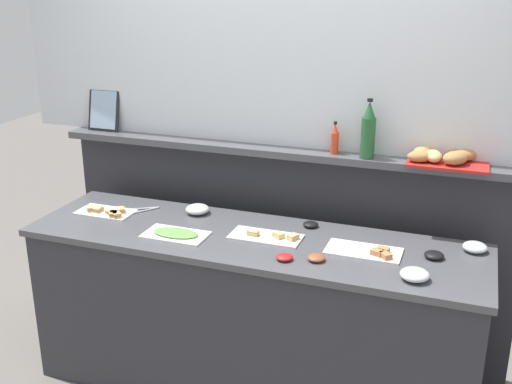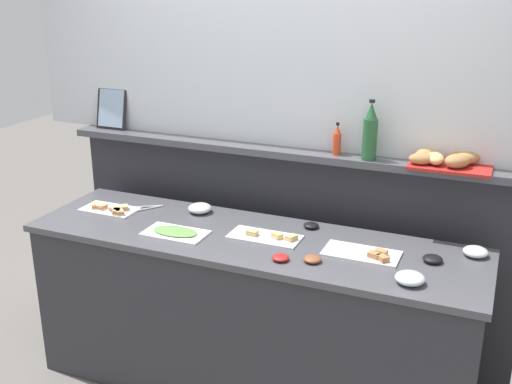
# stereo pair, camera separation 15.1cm
# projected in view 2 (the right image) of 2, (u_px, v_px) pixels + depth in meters

# --- Properties ---
(ground_plane) EXTENTS (12.00, 12.00, 0.00)m
(ground_plane) POSITION_uv_depth(u_px,v_px,m) (287.00, 333.00, 4.00)
(ground_plane) COLOR slate
(buffet_counter) EXTENTS (2.38, 0.67, 0.92)m
(buffet_counter) POSITION_uv_depth(u_px,v_px,m) (251.00, 315.00, 3.32)
(buffet_counter) COLOR #2D2D33
(buffet_counter) RESTS_ON ground_plane
(back_ledge_unit) EXTENTS (2.68, 0.22, 1.28)m
(back_ledge_unit) POSITION_uv_depth(u_px,v_px,m) (284.00, 243.00, 3.70)
(back_ledge_unit) COLOR #2D2D33
(back_ledge_unit) RESTS_ON ground_plane
(upper_wall_panel) EXTENTS (3.28, 0.08, 1.32)m
(upper_wall_panel) POSITION_uv_depth(u_px,v_px,m) (289.00, 25.00, 3.30)
(upper_wall_panel) COLOR silver
(upper_wall_panel) RESTS_ON back_ledge_unit
(sandwich_platter_rear) EXTENTS (0.37, 0.19, 0.04)m
(sandwich_platter_rear) POSITION_uv_depth(u_px,v_px,m) (365.00, 254.00, 2.96)
(sandwich_platter_rear) COLOR white
(sandwich_platter_rear) RESTS_ON buffet_counter
(sandwich_platter_front) EXTENTS (0.32, 0.18, 0.04)m
(sandwich_platter_front) POSITION_uv_depth(u_px,v_px,m) (111.00, 209.00, 3.52)
(sandwich_platter_front) COLOR white
(sandwich_platter_front) RESTS_ON buffet_counter
(sandwich_platter_side) EXTENTS (0.37, 0.17, 0.04)m
(sandwich_platter_side) POSITION_uv_depth(u_px,v_px,m) (267.00, 237.00, 3.15)
(sandwich_platter_side) COLOR silver
(sandwich_platter_side) RESTS_ON buffet_counter
(cold_cuts_platter) EXTENTS (0.33, 0.19, 0.02)m
(cold_cuts_platter) POSITION_uv_depth(u_px,v_px,m) (175.00, 232.00, 3.20)
(cold_cuts_platter) COLOR white
(cold_cuts_platter) RESTS_ON buffet_counter
(glass_bowl_large) EXTENTS (0.12, 0.12, 0.05)m
(glass_bowl_large) POSITION_uv_depth(u_px,v_px,m) (475.00, 252.00, 2.95)
(glass_bowl_large) COLOR silver
(glass_bowl_large) RESTS_ON buffet_counter
(glass_bowl_medium) EXTENTS (0.13, 0.13, 0.05)m
(glass_bowl_medium) POSITION_uv_depth(u_px,v_px,m) (200.00, 209.00, 3.49)
(glass_bowl_medium) COLOR silver
(glass_bowl_medium) RESTS_ON buffet_counter
(glass_bowl_small) EXTENTS (0.13, 0.13, 0.05)m
(glass_bowl_small) POSITION_uv_depth(u_px,v_px,m) (410.00, 279.00, 2.68)
(glass_bowl_small) COLOR silver
(glass_bowl_small) RESTS_ON buffet_counter
(condiment_bowl_dark) EXTENTS (0.09, 0.09, 0.03)m
(condiment_bowl_dark) POSITION_uv_depth(u_px,v_px,m) (312.00, 259.00, 2.89)
(condiment_bowl_dark) COLOR brown
(condiment_bowl_dark) RESTS_ON buffet_counter
(condiment_bowl_teal) EXTENTS (0.09, 0.09, 0.03)m
(condiment_bowl_teal) POSITION_uv_depth(u_px,v_px,m) (433.00, 259.00, 2.89)
(condiment_bowl_teal) COLOR black
(condiment_bowl_teal) RESTS_ON buffet_counter
(condiment_bowl_red) EXTENTS (0.08, 0.08, 0.03)m
(condiment_bowl_red) POSITION_uv_depth(u_px,v_px,m) (280.00, 258.00, 2.91)
(condiment_bowl_red) COLOR red
(condiment_bowl_red) RESTS_ON buffet_counter
(condiment_bowl_cream) EXTENTS (0.08, 0.08, 0.03)m
(condiment_bowl_cream) POSITION_uv_depth(u_px,v_px,m) (311.00, 225.00, 3.28)
(condiment_bowl_cream) COLOR black
(condiment_bowl_cream) RESTS_ON buffet_counter
(serving_tongs) EXTENTS (0.16, 0.16, 0.01)m
(serving_tongs) POSITION_uv_depth(u_px,v_px,m) (148.00, 208.00, 3.56)
(serving_tongs) COLOR #B7BABF
(serving_tongs) RESTS_ON buffet_counter
(wine_bottle_green) EXTENTS (0.08, 0.08, 0.32)m
(wine_bottle_green) POSITION_uv_depth(u_px,v_px,m) (370.00, 133.00, 3.18)
(wine_bottle_green) COLOR #23562D
(wine_bottle_green) RESTS_ON back_ledge_unit
(hot_sauce_bottle) EXTENTS (0.04, 0.04, 0.18)m
(hot_sauce_bottle) POSITION_uv_depth(u_px,v_px,m) (337.00, 141.00, 3.29)
(hot_sauce_bottle) COLOR red
(hot_sauce_bottle) RESTS_ON back_ledge_unit
(bread_basket) EXTENTS (0.41, 0.28, 0.08)m
(bread_basket) POSITION_uv_depth(u_px,v_px,m) (445.00, 159.00, 3.10)
(bread_basket) COLOR #B2231E
(bread_basket) RESTS_ON back_ledge_unit
(framed_picture) EXTENTS (0.21, 0.07, 0.26)m
(framed_picture) POSITION_uv_depth(u_px,v_px,m) (112.00, 108.00, 3.84)
(framed_picture) COLOR black
(framed_picture) RESTS_ON back_ledge_unit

